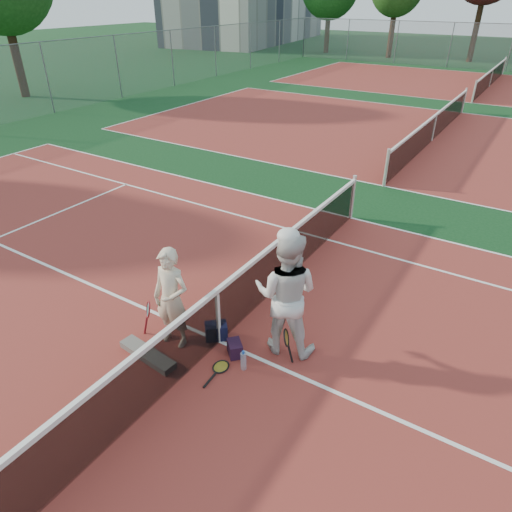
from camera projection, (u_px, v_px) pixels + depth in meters
The scene contains 18 objects.
ground at pixel (219, 341), 7.33m from camera, with size 130.00×130.00×0.00m, color #0E3617.
court_main at pixel (219, 341), 7.33m from camera, with size 23.77×10.97×0.01m, color maroon.
court_far_a at pixel (432, 141), 17.19m from camera, with size 23.77×10.97×0.01m, color maroon.
court_far_b at pixel (489, 87), 27.06m from camera, with size 23.77×10.97×0.01m, color maroon.
net_main at pixel (218, 316), 7.07m from camera, with size 0.10×10.98×1.02m, color black, non-canonical shape.
net_far_a at pixel (434, 127), 16.94m from camera, with size 0.10×10.98×1.02m, color black, non-canonical shape.
net_far_b at pixel (491, 77), 26.80m from camera, with size 0.10×10.98×1.02m, color black, non-canonical shape.
fence_back at pixel (511, 48), 31.42m from camera, with size 32.00×0.06×3.00m, color slate, non-canonical shape.
fence_left at pixel (3, 86), 18.91m from camera, with size 54.50×0.06×3.00m, color slate, non-canonical shape.
player_a at pixel (172, 299), 6.91m from camera, with size 0.61×0.40×1.68m, color beige.
player_b at pixel (286, 294), 6.72m from camera, with size 0.98×0.76×2.02m, color silver.
racket_red at pixel (149, 318), 7.38m from camera, with size 0.17×0.27×0.59m, color maroon, non-canonical shape.
racket_black_held at pixel (286, 346), 6.79m from camera, with size 0.17×0.27×0.59m, color black, non-canonical shape.
racket_spare at pixel (221, 367), 6.81m from camera, with size 0.60×0.27×0.03m, color black, non-canonical shape.
sports_bag_navy at pixel (216, 331), 7.34m from camera, with size 0.35×0.24×0.28m, color black.
sports_bag_purple at pixel (235, 348), 7.01m from camera, with size 0.29×0.20×0.23m, color black.
net_cover_canvas at pixel (148, 355), 6.98m from camera, with size 1.05×0.24×0.11m, color #5E5A55.
water_bottle at pixel (243, 361), 6.72m from camera, with size 0.09×0.09×0.30m, color silver.
Camera 1 is at (3.52, -4.46, 4.87)m, focal length 32.00 mm.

